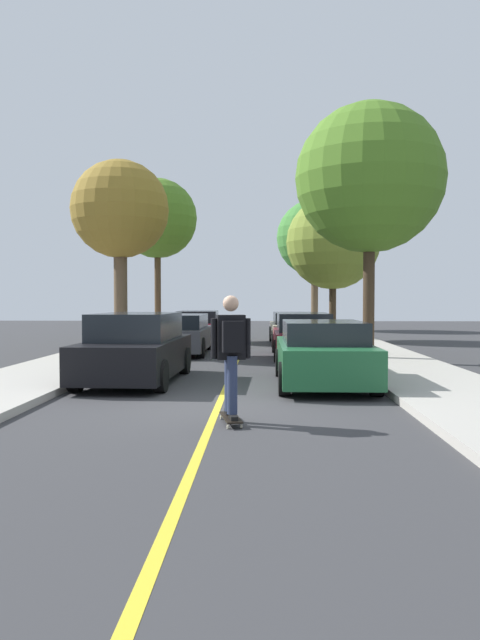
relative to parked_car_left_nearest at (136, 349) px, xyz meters
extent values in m
plane|color=#353538|center=(2.01, -2.98, -0.73)|extent=(80.00, 80.00, 0.00)
cube|color=#ADA89E|center=(6.32, -2.98, -0.66)|extent=(2.49, 56.00, 0.14)
cube|color=gold|center=(2.01, 1.02, -0.72)|extent=(0.12, 39.20, 0.01)
cube|color=black|center=(0.00, -0.03, -0.18)|extent=(1.91, 4.37, 0.74)
cube|color=black|center=(0.00, 0.07, 0.48)|extent=(1.65, 2.65, 0.58)
cylinder|color=black|center=(0.79, -1.51, -0.41)|extent=(0.24, 0.65, 0.64)
cylinder|color=black|center=(-0.88, -1.47, -0.41)|extent=(0.24, 0.65, 0.64)
cylinder|color=black|center=(0.87, 1.41, -0.41)|extent=(0.24, 0.65, 0.64)
cylinder|color=black|center=(-0.80, 1.46, -0.41)|extent=(0.24, 0.65, 0.64)
cube|color=#38383D|center=(0.00, 6.83, -0.21)|extent=(1.90, 4.55, 0.67)
cube|color=black|center=(0.00, 6.75, 0.35)|extent=(1.67, 2.81, 0.45)
cylinder|color=black|center=(0.88, 5.25, -0.41)|extent=(0.22, 0.64, 0.64)
cylinder|color=black|center=(-0.89, 5.26, -0.41)|extent=(0.22, 0.64, 0.64)
cylinder|color=black|center=(0.89, 8.39, -0.41)|extent=(0.22, 0.64, 0.64)
cylinder|color=black|center=(-0.88, 8.40, -0.41)|extent=(0.22, 0.64, 0.64)
cube|color=maroon|center=(0.00, 12.71, -0.23)|extent=(2.04, 4.76, 0.64)
cube|color=black|center=(0.00, 12.76, 0.34)|extent=(1.75, 3.13, 0.49)
cylinder|color=black|center=(0.93, 11.10, -0.41)|extent=(0.25, 0.65, 0.64)
cylinder|color=black|center=(-0.80, 11.04, -0.41)|extent=(0.25, 0.65, 0.64)
cylinder|color=black|center=(0.80, 14.39, -0.41)|extent=(0.25, 0.65, 0.64)
cylinder|color=black|center=(-0.93, 14.32, -0.41)|extent=(0.25, 0.65, 0.64)
cube|color=#1E5B33|center=(4.02, -0.39, -0.19)|extent=(1.84, 4.25, 0.72)
cube|color=black|center=(4.02, -0.41, 0.40)|extent=(1.61, 2.47, 0.45)
cylinder|color=black|center=(3.18, 1.04, -0.41)|extent=(0.22, 0.64, 0.64)
cylinder|color=black|center=(4.88, 1.03, -0.41)|extent=(0.22, 0.64, 0.64)
cylinder|color=black|center=(3.17, -1.81, -0.41)|extent=(0.22, 0.64, 0.64)
cylinder|color=black|center=(4.87, -1.81, -0.41)|extent=(0.22, 0.64, 0.64)
cube|color=maroon|center=(4.02, 5.77, -0.23)|extent=(1.78, 4.45, 0.64)
cube|color=black|center=(4.02, 5.68, 0.37)|extent=(1.56, 2.57, 0.56)
cylinder|color=black|center=(3.19, 7.29, -0.41)|extent=(0.22, 0.64, 0.64)
cylinder|color=black|center=(4.85, 7.29, -0.41)|extent=(0.22, 0.64, 0.64)
cylinder|color=black|center=(3.20, 4.25, -0.41)|extent=(0.22, 0.64, 0.64)
cylinder|color=black|center=(4.85, 4.25, -0.41)|extent=(0.22, 0.64, 0.64)
cube|color=#BCAD89|center=(4.02, 11.20, -0.22)|extent=(1.84, 4.64, 0.65)
cube|color=black|center=(4.02, 11.14, 0.33)|extent=(1.61, 2.94, 0.44)
cylinder|color=black|center=(3.17, 12.81, -0.41)|extent=(0.23, 0.64, 0.64)
cylinder|color=black|center=(4.84, 12.82, -0.41)|extent=(0.23, 0.64, 0.64)
cylinder|color=black|center=(3.21, 9.58, -0.41)|extent=(0.23, 0.64, 0.64)
cylinder|color=black|center=(4.88, 9.60, -0.41)|extent=(0.23, 0.64, 0.64)
cylinder|color=brown|center=(-1.78, 6.08, 1.25)|extent=(0.43, 0.43, 3.68)
sphere|color=olive|center=(-1.78, 6.08, 3.95)|extent=(3.11, 3.11, 3.11)
cylinder|color=#4C3823|center=(-1.78, 12.90, 1.41)|extent=(0.27, 0.27, 3.99)
sphere|color=#4C7A23|center=(-1.78, 12.90, 4.57)|extent=(3.43, 3.43, 3.43)
cylinder|color=#3D2D1E|center=(5.80, 4.33, 1.35)|extent=(0.33, 0.33, 3.86)
sphere|color=#4C7A23|center=(5.80, 4.33, 4.52)|extent=(4.23, 4.23, 4.23)
cylinder|color=#3D2D1E|center=(5.80, 13.13, 0.99)|extent=(0.30, 0.30, 3.14)
sphere|color=olive|center=(5.80, 13.13, 3.52)|extent=(4.03, 4.03, 4.03)
cylinder|color=brown|center=(5.80, 22.10, 1.26)|extent=(0.40, 0.40, 3.70)
sphere|color=#3D7F33|center=(5.80, 22.10, 4.66)|extent=(4.42, 4.42, 4.42)
cube|color=black|center=(2.30, -4.34, -0.63)|extent=(0.39, 0.87, 0.02)
cylinder|color=beige|center=(2.14, -4.03, -0.70)|extent=(0.04, 0.06, 0.06)
cylinder|color=beige|center=(2.32, -3.99, -0.70)|extent=(0.04, 0.06, 0.06)
cylinder|color=beige|center=(2.28, -4.70, -0.70)|extent=(0.04, 0.06, 0.06)
cylinder|color=beige|center=(2.46, -4.66, -0.70)|extent=(0.04, 0.06, 0.06)
cube|color=#99999E|center=(2.23, -4.01, -0.66)|extent=(0.11, 0.06, 0.02)
cube|color=#99999E|center=(2.37, -4.68, -0.66)|extent=(0.11, 0.06, 0.02)
cube|color=black|center=(2.25, -4.13, -0.59)|extent=(0.15, 0.27, 0.06)
cube|color=black|center=(2.34, -4.56, -0.59)|extent=(0.15, 0.27, 0.06)
cylinder|color=#283351|center=(2.27, -4.23, -0.15)|extent=(0.18, 0.18, 0.83)
cylinder|color=#283351|center=(2.32, -4.46, -0.15)|extent=(0.18, 0.18, 0.83)
cube|color=black|center=(2.30, -4.34, 0.53)|extent=(0.44, 0.30, 0.64)
sphere|color=tan|center=(2.30, -4.34, 1.02)|extent=(0.23, 0.23, 0.23)
cylinder|color=black|center=(2.06, -4.39, 0.51)|extent=(0.11, 0.11, 0.58)
cylinder|color=black|center=(2.54, -4.29, 0.51)|extent=(0.11, 0.11, 0.58)
cube|color=black|center=(2.34, -4.54, 0.55)|extent=(0.33, 0.24, 0.44)
camera|label=1|loc=(2.75, -12.96, 1.07)|focal=33.70mm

